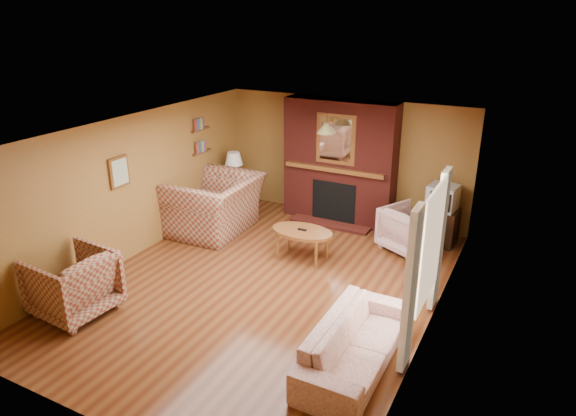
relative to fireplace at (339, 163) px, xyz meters
The scene contains 20 objects.
floor 3.21m from the fireplace, 90.00° to the right, with size 6.50×6.50×0.00m, color #4B2210.
ceiling 3.22m from the fireplace, 90.00° to the right, with size 6.50×6.50×0.00m, color silver.
wall_back 0.27m from the fireplace, 90.00° to the left, with size 6.50×6.50×0.00m, color olive.
wall_front 6.23m from the fireplace, 90.00° to the right, with size 6.50×6.50×0.00m, color olive.
wall_left 3.89m from the fireplace, 129.95° to the right, with size 6.50×6.50×0.00m, color olive.
wall_right 3.89m from the fireplace, 50.05° to the right, with size 6.50×6.50×0.00m, color olive.
fireplace is the anchor object (origin of this frame).
window_right 4.02m from the fireplace, 52.40° to the right, with size 0.10×1.85×2.00m.
bookshelf 2.72m from the fireplace, 156.05° to the right, with size 0.09×0.55×0.71m.
botanical_print 4.12m from the fireplace, 126.90° to the right, with size 0.05×0.40×0.50m.
pendant_light 1.07m from the fireplace, 90.00° to the right, with size 0.36×0.36×0.48m.
plaid_loveseat 2.54m from the fireplace, 138.95° to the right, with size 1.62×1.42×1.06m, color maroon.
plaid_armchair 5.29m from the fireplace, 111.86° to the right, with size 0.97×1.00×0.91m, color maroon.
floral_sofa 4.63m from the fireplace, 65.31° to the right, with size 2.03×0.79×0.59m, color beige.
floral_armchair 1.98m from the fireplace, 24.54° to the right, with size 0.83×0.86×0.78m, color beige.
coffee_table 2.05m from the fireplace, 86.19° to the right, with size 1.07×0.66×0.55m.
side_table 2.33m from the fireplace, 165.71° to the right, with size 0.49×0.49×0.65m, color brown.
table_lamp 2.18m from the fireplace, 165.71° to the right, with size 0.37×0.37×0.61m.
tv_stand 2.23m from the fireplace, ahead, with size 0.59×0.54×0.65m, color black.
crt_tv 2.08m from the fireplace, ahead, with size 0.54×0.54×0.45m.
Camera 1 is at (3.52, -6.02, 3.98)m, focal length 32.00 mm.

